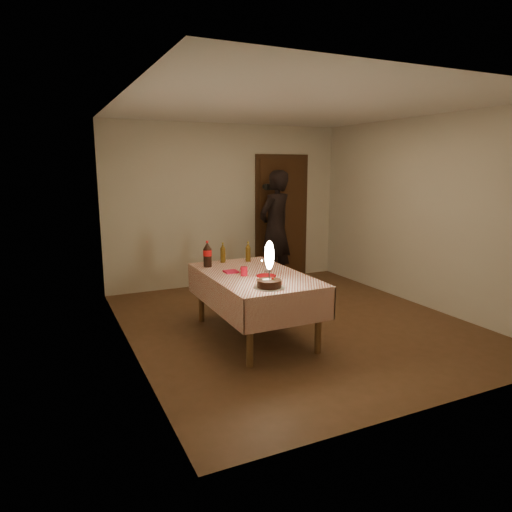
{
  "coord_description": "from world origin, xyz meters",
  "views": [
    {
      "loc": [
        -2.76,
        -4.72,
        1.93
      ],
      "look_at": [
        -0.64,
        -0.22,
        0.95
      ],
      "focal_mm": 32.0,
      "sensor_mm": 36.0,
      "label": 1
    }
  ],
  "objects_px": {
    "red_plate": "(266,276)",
    "red_cup": "(244,271)",
    "cola_bottle": "(207,254)",
    "photographer": "(275,228)",
    "dining_table": "(254,282)",
    "amber_bottle_right": "(248,252)",
    "amber_bottle_left": "(223,253)",
    "clear_cup": "(268,268)",
    "birthday_cake": "(269,275)"
  },
  "relations": [
    {
      "from": "red_plate",
      "to": "red_cup",
      "type": "distance_m",
      "value": 0.25
    },
    {
      "from": "cola_bottle",
      "to": "photographer",
      "type": "distance_m",
      "value": 2.22
    },
    {
      "from": "dining_table",
      "to": "amber_bottle_right",
      "type": "distance_m",
      "value": 0.72
    },
    {
      "from": "red_cup",
      "to": "photographer",
      "type": "xyz_separation_m",
      "value": [
        1.46,
        2.06,
        0.15
      ]
    },
    {
      "from": "dining_table",
      "to": "red_plate",
      "type": "bearing_deg",
      "value": -64.56
    },
    {
      "from": "photographer",
      "to": "amber_bottle_right",
      "type": "bearing_deg",
      "value": -128.87
    },
    {
      "from": "amber_bottle_left",
      "to": "photographer",
      "type": "xyz_separation_m",
      "value": [
        1.42,
        1.3,
        0.08
      ]
    },
    {
      "from": "clear_cup",
      "to": "amber_bottle_right",
      "type": "height_order",
      "value": "amber_bottle_right"
    },
    {
      "from": "red_plate",
      "to": "photographer",
      "type": "height_order",
      "value": "photographer"
    },
    {
      "from": "dining_table",
      "to": "photographer",
      "type": "height_order",
      "value": "photographer"
    },
    {
      "from": "dining_table",
      "to": "amber_bottle_left",
      "type": "distance_m",
      "value": 0.77
    },
    {
      "from": "birthday_cake",
      "to": "clear_cup",
      "type": "distance_m",
      "value": 0.7
    },
    {
      "from": "red_cup",
      "to": "cola_bottle",
      "type": "distance_m",
      "value": 0.65
    },
    {
      "from": "red_plate",
      "to": "cola_bottle",
      "type": "bearing_deg",
      "value": 120.51
    },
    {
      "from": "amber_bottle_right",
      "to": "red_plate",
      "type": "bearing_deg",
      "value": -100.07
    },
    {
      "from": "red_cup",
      "to": "clear_cup",
      "type": "bearing_deg",
      "value": 9.63
    },
    {
      "from": "red_plate",
      "to": "cola_bottle",
      "type": "height_order",
      "value": "cola_bottle"
    },
    {
      "from": "red_cup",
      "to": "amber_bottle_left",
      "type": "height_order",
      "value": "amber_bottle_left"
    },
    {
      "from": "red_cup",
      "to": "amber_bottle_right",
      "type": "xyz_separation_m",
      "value": [
        0.36,
        0.69,
        0.07
      ]
    },
    {
      "from": "birthday_cake",
      "to": "amber_bottle_right",
      "type": "relative_size",
      "value": 1.86
    },
    {
      "from": "clear_cup",
      "to": "cola_bottle",
      "type": "distance_m",
      "value": 0.78
    },
    {
      "from": "red_cup",
      "to": "birthday_cake",
      "type": "bearing_deg",
      "value": -87.43
    },
    {
      "from": "clear_cup",
      "to": "photographer",
      "type": "relative_size",
      "value": 0.05
    },
    {
      "from": "amber_bottle_right",
      "to": "photographer",
      "type": "height_order",
      "value": "photographer"
    },
    {
      "from": "clear_cup",
      "to": "amber_bottle_left",
      "type": "relative_size",
      "value": 0.35
    },
    {
      "from": "dining_table",
      "to": "clear_cup",
      "type": "relative_size",
      "value": 19.11
    },
    {
      "from": "cola_bottle",
      "to": "photographer",
      "type": "bearing_deg",
      "value": 40.9
    },
    {
      "from": "birthday_cake",
      "to": "red_cup",
      "type": "bearing_deg",
      "value": 92.57
    },
    {
      "from": "cola_bottle",
      "to": "amber_bottle_left",
      "type": "xyz_separation_m",
      "value": [
        0.26,
        0.16,
        -0.03
      ]
    },
    {
      "from": "red_cup",
      "to": "amber_bottle_left",
      "type": "relative_size",
      "value": 0.39
    },
    {
      "from": "red_cup",
      "to": "cola_bottle",
      "type": "xyz_separation_m",
      "value": [
        -0.21,
        0.6,
        0.1
      ]
    },
    {
      "from": "birthday_cake",
      "to": "red_cup",
      "type": "distance_m",
      "value": 0.58
    },
    {
      "from": "clear_cup",
      "to": "red_plate",
      "type": "bearing_deg",
      "value": -122.31
    },
    {
      "from": "birthday_cake",
      "to": "red_plate",
      "type": "xyz_separation_m",
      "value": [
        0.19,
        0.45,
        -0.13
      ]
    },
    {
      "from": "red_plate",
      "to": "red_cup",
      "type": "xyz_separation_m",
      "value": [
        -0.22,
        0.12,
        0.05
      ]
    },
    {
      "from": "red_plate",
      "to": "clear_cup",
      "type": "bearing_deg",
      "value": 57.69
    },
    {
      "from": "red_cup",
      "to": "photographer",
      "type": "distance_m",
      "value": 2.53
    },
    {
      "from": "red_plate",
      "to": "amber_bottle_left",
      "type": "height_order",
      "value": "amber_bottle_left"
    },
    {
      "from": "dining_table",
      "to": "photographer",
      "type": "distance_m",
      "value": 2.44
    },
    {
      "from": "cola_bottle",
      "to": "photographer",
      "type": "relative_size",
      "value": 0.17
    },
    {
      "from": "red_cup",
      "to": "amber_bottle_right",
      "type": "bearing_deg",
      "value": 62.38
    },
    {
      "from": "dining_table",
      "to": "birthday_cake",
      "type": "relative_size",
      "value": 3.62
    },
    {
      "from": "birthday_cake",
      "to": "red_plate",
      "type": "bearing_deg",
      "value": 67.08
    },
    {
      "from": "photographer",
      "to": "clear_cup",
      "type": "bearing_deg",
      "value": -119.59
    },
    {
      "from": "amber_bottle_left",
      "to": "cola_bottle",
      "type": "bearing_deg",
      "value": -148.64
    },
    {
      "from": "red_cup",
      "to": "clear_cup",
      "type": "relative_size",
      "value": 1.11
    },
    {
      "from": "birthday_cake",
      "to": "red_plate",
      "type": "distance_m",
      "value": 0.5
    },
    {
      "from": "amber_bottle_left",
      "to": "photographer",
      "type": "bearing_deg",
      "value": 42.39
    },
    {
      "from": "amber_bottle_left",
      "to": "photographer",
      "type": "distance_m",
      "value": 1.92
    },
    {
      "from": "amber_bottle_left",
      "to": "clear_cup",
      "type": "bearing_deg",
      "value": -68.23
    }
  ]
}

